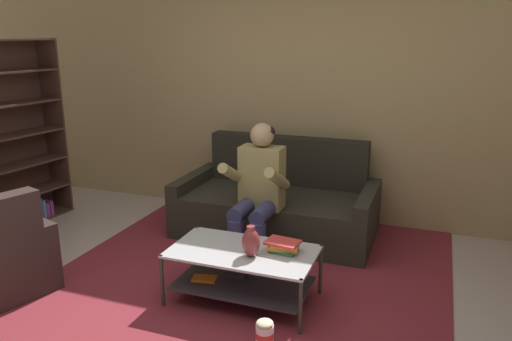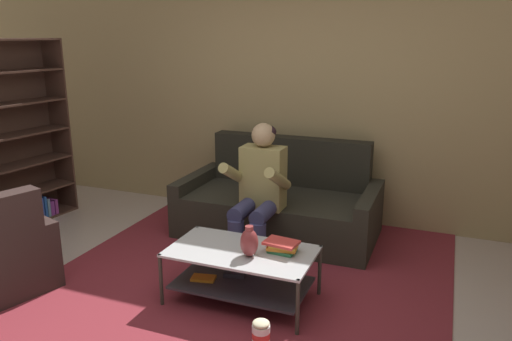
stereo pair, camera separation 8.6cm
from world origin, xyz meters
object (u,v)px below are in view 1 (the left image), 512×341
at_px(coffee_table, 242,267).
at_px(book_stack, 284,246).
at_px(person_seated_center, 258,187).
at_px(popcorn_tub, 265,335).
at_px(couch, 278,205).
at_px(vase, 251,242).
at_px(bookshelf, 10,154).

bearing_deg(coffee_table, book_stack, 14.95).
bearing_deg(person_seated_center, popcorn_tub, -68.10).
distance_m(couch, vase, 1.48).
relative_size(person_seated_center, popcorn_tub, 5.60).
height_order(couch, coffee_table, couch).
bearing_deg(vase, person_seated_center, 106.98).
bearing_deg(popcorn_tub, couch, 105.61).
distance_m(book_stack, popcorn_tub, 0.70).
xyz_separation_m(couch, book_stack, (0.46, -1.29, 0.16)).
xyz_separation_m(couch, popcorn_tub, (0.53, -1.89, -0.18)).
distance_m(couch, popcorn_tub, 1.97).
relative_size(vase, bookshelf, 0.12).
xyz_separation_m(coffee_table, book_stack, (0.29, 0.08, 0.18)).
bearing_deg(person_seated_center, book_stack, -57.08).
xyz_separation_m(couch, vase, (0.26, -1.44, 0.22)).
bearing_deg(coffee_table, vase, -35.97).
distance_m(coffee_table, vase, 0.27).
xyz_separation_m(coffee_table, bookshelf, (-2.82, 0.65, 0.48)).
bearing_deg(vase, couch, 100.35).
distance_m(couch, coffee_table, 1.38).
bearing_deg(vase, book_stack, 36.95).
xyz_separation_m(person_seated_center, popcorn_tub, (0.53, -1.32, -0.54)).
xyz_separation_m(book_stack, bookshelf, (-3.11, 0.57, 0.30)).
distance_m(person_seated_center, vase, 0.91).
height_order(coffee_table, bookshelf, bookshelf).
height_order(couch, vase, couch).
bearing_deg(bookshelf, book_stack, -10.39).
height_order(person_seated_center, vase, person_seated_center).
bearing_deg(popcorn_tub, book_stack, 96.49).
bearing_deg(person_seated_center, couch, 90.00).
distance_m(person_seated_center, popcorn_tub, 1.52).
height_order(vase, popcorn_tub, vase).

